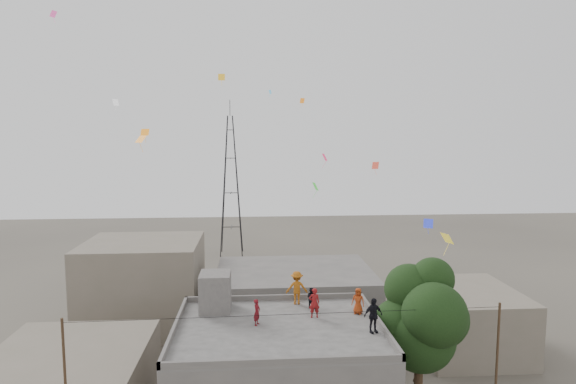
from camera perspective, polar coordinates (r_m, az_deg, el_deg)
name	(u,v)px	position (r m, az deg, el deg)	size (l,w,h in m)	color
parapet	(278,324)	(24.04, -1.16, -15.40)	(10.00, 8.00, 0.30)	#55524F
stair_head_box	(215,292)	(26.25, -8.61, -11.59)	(1.60, 1.80, 2.00)	#55524F
neighbor_north	(294,301)	(38.57, 0.76, -12.77)	(12.00, 9.00, 5.00)	#55524F
neighbor_northwest	(144,284)	(41.00, -16.74, -10.41)	(9.00, 8.00, 7.00)	#6A6253
neighbor_east	(465,319)	(37.97, 20.26, -13.98)	(7.00, 8.00, 4.40)	#6A6253
tree	(423,318)	(26.06, 15.70, -14.22)	(4.90, 4.60, 9.10)	black
transmission_tower	(231,185)	(62.65, -6.78, 0.78)	(2.97, 2.97, 20.01)	black
person_red_adult	(314,303)	(25.06, 3.13, -12.98)	(0.56, 0.37, 1.53)	maroon
person_orange_child	(358,301)	(25.81, 8.31, -12.65)	(0.66, 0.43, 1.36)	#9F3612
person_dark_child	(311,298)	(26.39, 2.79, -12.42)	(0.55, 0.43, 1.13)	black
person_dark_adult	(373,315)	(23.55, 10.06, -14.21)	(0.97, 0.40, 1.66)	black
person_orange_adult	(297,288)	(26.89, 1.05, -11.27)	(1.18, 0.68, 1.83)	#9F5212
person_red_child	(257,312)	(24.19, -3.70, -14.02)	(0.47, 0.31, 1.29)	maroon
kites	(283,146)	(28.82, -0.61, 5.50)	(20.26, 20.07, 11.62)	orange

